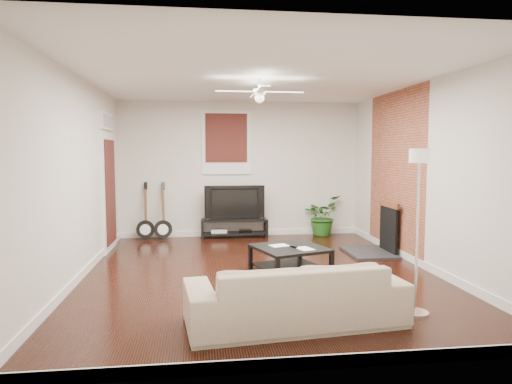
# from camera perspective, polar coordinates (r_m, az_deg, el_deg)

# --- Properties ---
(room) EXTENTS (5.01, 6.01, 2.81)m
(room) POSITION_cam_1_polar(r_m,az_deg,el_deg) (6.49, 0.44, 1.89)
(room) COLOR black
(room) RESTS_ON ground
(brick_accent) EXTENTS (0.02, 2.20, 2.80)m
(brick_accent) POSITION_cam_1_polar(r_m,az_deg,el_deg) (8.14, 17.12, 2.31)
(brick_accent) COLOR brown
(brick_accent) RESTS_ON floor
(fireplace) EXTENTS (0.80, 1.10, 0.92)m
(fireplace) POSITION_cam_1_polar(r_m,az_deg,el_deg) (8.12, 15.09, -4.32)
(fireplace) COLOR black
(fireplace) RESTS_ON floor
(window_back) EXTENTS (1.00, 0.06, 1.30)m
(window_back) POSITION_cam_1_polar(r_m,az_deg,el_deg) (9.41, -3.77, 6.20)
(window_back) COLOR #401511
(window_back) RESTS_ON wall_back
(door_left) EXTENTS (0.08, 1.00, 2.50)m
(door_left) POSITION_cam_1_polar(r_m,az_deg,el_deg) (8.49, -18.02, 1.37)
(door_left) COLOR white
(door_left) RESTS_ON wall_left
(tv_stand) EXTENTS (1.36, 0.36, 0.38)m
(tv_stand) POSITION_cam_1_polar(r_m,az_deg,el_deg) (9.36, -2.75, -4.61)
(tv_stand) COLOR black
(tv_stand) RESTS_ON floor
(tv) EXTENTS (1.22, 0.16, 0.70)m
(tv) POSITION_cam_1_polar(r_m,az_deg,el_deg) (9.30, -2.77, -1.28)
(tv) COLOR black
(tv) RESTS_ON tv_stand
(coffee_table) EXTENTS (1.16, 1.16, 0.39)m
(coffee_table) POSITION_cam_1_polar(r_m,az_deg,el_deg) (6.66, 4.27, -8.54)
(coffee_table) COLOR black
(coffee_table) RESTS_ON floor
(sofa) EXTENTS (2.29, 1.10, 0.64)m
(sofa) POSITION_cam_1_polar(r_m,az_deg,el_deg) (4.75, 4.91, -12.54)
(sofa) COLOR #C2A992
(sofa) RESTS_ON floor
(floor_lamp) EXTENTS (0.33, 0.33, 1.80)m
(floor_lamp) POSITION_cam_1_polar(r_m,az_deg,el_deg) (5.15, 19.64, -4.80)
(floor_lamp) COLOR white
(floor_lamp) RESTS_ON floor
(potted_plant) EXTENTS (0.99, 1.01, 0.85)m
(potted_plant) POSITION_cam_1_polar(r_m,az_deg,el_deg) (9.68, 8.29, -2.94)
(potted_plant) COLOR #205C1A
(potted_plant) RESTS_ON floor
(guitar_left) EXTENTS (0.38, 0.29, 1.18)m
(guitar_left) POSITION_cam_1_polar(r_m,az_deg,el_deg) (9.31, -13.80, -2.32)
(guitar_left) COLOR black
(guitar_left) RESTS_ON floor
(guitar_right) EXTENTS (0.41, 0.32, 1.18)m
(guitar_right) POSITION_cam_1_polar(r_m,az_deg,el_deg) (9.24, -11.67, -2.33)
(guitar_right) COLOR black
(guitar_right) RESTS_ON floor
(ceiling_fan) EXTENTS (1.24, 1.24, 0.32)m
(ceiling_fan) POSITION_cam_1_polar(r_m,az_deg,el_deg) (6.53, 0.44, 12.47)
(ceiling_fan) COLOR white
(ceiling_fan) RESTS_ON ceiling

